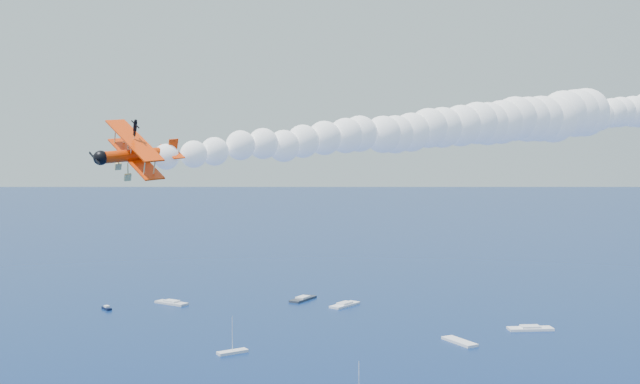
# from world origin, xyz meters

# --- Properties ---
(biplane_lead) EXTENTS (10.32, 10.67, 6.79)m
(biplane_lead) POSITION_xyz_m (8.14, 38.81, 54.00)
(biplane_lead) COLOR #F93F05
(biplane_trail) EXTENTS (13.05, 13.23, 9.25)m
(biplane_trail) POSITION_xyz_m (-20.12, 1.51, 50.71)
(biplane_trail) COLOR red
(smoke_trail_lead) EXTENTS (74.80, 74.39, 12.44)m
(smoke_trail_lead) POSITION_xyz_m (34.61, 62.47, 56.75)
(smoke_trail_lead) COLOR white
(smoke_trail_trail) EXTENTS (74.81, 74.78, 12.44)m
(smoke_trail_trail) POSITION_xyz_m (5.35, 26.23, 53.46)
(smoke_trail_trail) COLOR white
(spectator_boats) EXTENTS (231.29, 152.35, 0.70)m
(spectator_boats) POSITION_xyz_m (1.39, 109.17, 0.35)
(spectator_boats) COLOR silver
(spectator_boats) RESTS_ON ground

